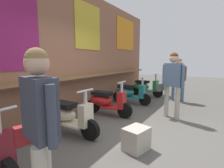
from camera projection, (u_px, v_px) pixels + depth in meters
ground_plane at (129, 133)px, 3.61m from camera, size 28.47×28.47×0.00m
market_stall_facade at (59, 51)px, 4.41m from camera, size 10.17×0.61×3.50m
scooter_cream at (68, 115)px, 3.53m from camera, size 0.46×1.40×0.97m
scooter_red at (106, 101)px, 4.74m from camera, size 0.48×1.40×0.97m
scooter_teal at (129, 93)px, 5.99m from camera, size 0.46×1.40×0.97m
scooter_green at (145, 87)px, 7.29m from camera, size 0.49×1.40×0.97m
shopper_with_handbag at (39, 119)px, 1.57m from camera, size 0.38×0.66×1.63m
shopper_browsing at (178, 75)px, 6.28m from camera, size 0.33×0.52×1.59m
shopper_passing at (172, 78)px, 4.42m from camera, size 0.32×0.68×1.71m
merchandise_crate at (136, 139)px, 2.90m from camera, size 0.48×0.42×0.39m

